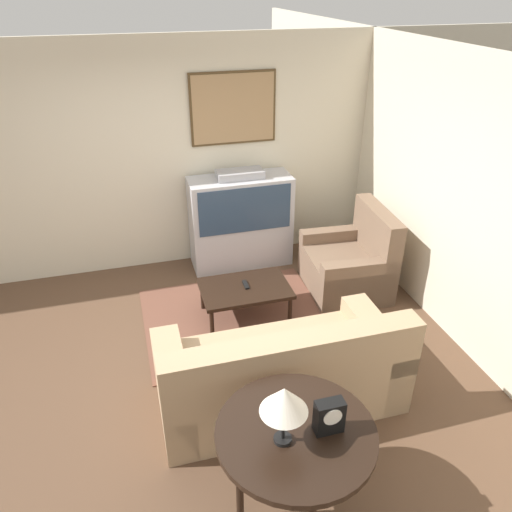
{
  "coord_description": "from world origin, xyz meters",
  "views": [
    {
      "loc": [
        -0.4,
        -3.57,
        3.23
      ],
      "look_at": [
        0.79,
        0.64,
        0.75
      ],
      "focal_mm": 35.0,
      "sensor_mm": 36.0,
      "label": 1
    }
  ],
  "objects_px": {
    "mantel_clock": "(329,416)",
    "couch": "(281,374)",
    "armchair": "(350,264)",
    "table_lamp": "(284,401)",
    "coffee_table": "(245,290)",
    "tv": "(241,221)",
    "console_table": "(296,439)"
  },
  "relations": [
    {
      "from": "couch",
      "to": "coffee_table",
      "type": "xyz_separation_m",
      "value": [
        0.02,
        1.27,
        0.03
      ]
    },
    {
      "from": "tv",
      "to": "armchair",
      "type": "distance_m",
      "value": 1.43
    },
    {
      "from": "tv",
      "to": "coffee_table",
      "type": "xyz_separation_m",
      "value": [
        -0.25,
        -1.15,
        -0.24
      ]
    },
    {
      "from": "table_lamp",
      "to": "tv",
      "type": "bearing_deg",
      "value": 79.91
    },
    {
      "from": "coffee_table",
      "to": "console_table",
      "type": "height_order",
      "value": "console_table"
    },
    {
      "from": "coffee_table",
      "to": "table_lamp",
      "type": "xyz_separation_m",
      "value": [
        -0.37,
        -2.31,
        0.78
      ]
    },
    {
      "from": "console_table",
      "to": "mantel_clock",
      "type": "relative_size",
      "value": 4.36
    },
    {
      "from": "coffee_table",
      "to": "table_lamp",
      "type": "bearing_deg",
      "value": -99.03
    },
    {
      "from": "console_table",
      "to": "mantel_clock",
      "type": "xyz_separation_m",
      "value": [
        0.19,
        -0.04,
        0.19
      ]
    },
    {
      "from": "couch",
      "to": "console_table",
      "type": "relative_size",
      "value": 2.02
    },
    {
      "from": "couch",
      "to": "mantel_clock",
      "type": "relative_size",
      "value": 8.8
    },
    {
      "from": "tv",
      "to": "console_table",
      "type": "relative_size",
      "value": 1.23
    },
    {
      "from": "armchair",
      "to": "table_lamp",
      "type": "height_order",
      "value": "table_lamp"
    },
    {
      "from": "coffee_table",
      "to": "mantel_clock",
      "type": "xyz_separation_m",
      "value": [
        -0.08,
        -2.31,
        0.57
      ]
    },
    {
      "from": "armchair",
      "to": "table_lamp",
      "type": "relative_size",
      "value": 2.44
    },
    {
      "from": "armchair",
      "to": "tv",
      "type": "bearing_deg",
      "value": -126.59
    },
    {
      "from": "console_table",
      "to": "mantel_clock",
      "type": "bearing_deg",
      "value": -13.12
    },
    {
      "from": "table_lamp",
      "to": "mantel_clock",
      "type": "xyz_separation_m",
      "value": [
        0.29,
        -0.0,
        -0.21
      ]
    },
    {
      "from": "mantel_clock",
      "to": "couch",
      "type": "bearing_deg",
      "value": 87.21
    },
    {
      "from": "couch",
      "to": "mantel_clock",
      "type": "bearing_deg",
      "value": 87.38
    },
    {
      "from": "armchair",
      "to": "mantel_clock",
      "type": "xyz_separation_m",
      "value": [
        -1.39,
        -2.54,
        0.6
      ]
    },
    {
      "from": "coffee_table",
      "to": "console_table",
      "type": "distance_m",
      "value": 2.31
    },
    {
      "from": "couch",
      "to": "mantel_clock",
      "type": "xyz_separation_m",
      "value": [
        -0.05,
        -1.04,
        0.6
      ]
    },
    {
      "from": "tv",
      "to": "console_table",
      "type": "height_order",
      "value": "tv"
    },
    {
      "from": "table_lamp",
      "to": "coffee_table",
      "type": "bearing_deg",
      "value": 80.97
    },
    {
      "from": "tv",
      "to": "coffee_table",
      "type": "distance_m",
      "value": 1.2
    },
    {
      "from": "table_lamp",
      "to": "mantel_clock",
      "type": "bearing_deg",
      "value": -0.21
    },
    {
      "from": "tv",
      "to": "coffee_table",
      "type": "relative_size",
      "value": 1.34
    },
    {
      "from": "tv",
      "to": "mantel_clock",
      "type": "distance_m",
      "value": 3.49
    },
    {
      "from": "table_lamp",
      "to": "mantel_clock",
      "type": "height_order",
      "value": "table_lamp"
    },
    {
      "from": "tv",
      "to": "armchair",
      "type": "relative_size",
      "value": 1.21
    },
    {
      "from": "tv",
      "to": "coffee_table",
      "type": "height_order",
      "value": "tv"
    }
  ]
}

